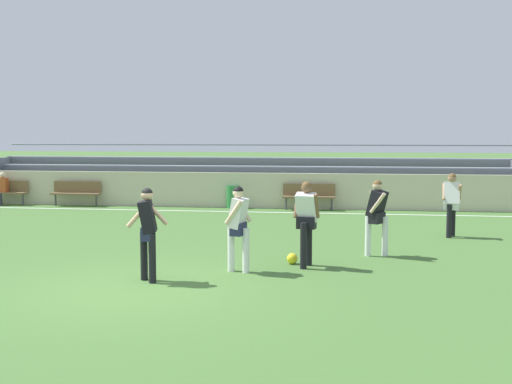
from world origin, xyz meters
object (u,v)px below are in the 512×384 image
(bench_far_right, at_px, (77,191))
(player_dark_wide_right, at_px, (148,226))
(bench_centre_sideline, at_px, (309,194))
(soccer_ball, at_px, (292,259))
(player_white_wide_left, at_px, (452,199))
(spectator_seated, at_px, (2,186))
(player_dark_on_ball, at_px, (377,211))
(bench_far_left, at_px, (4,190))
(trash_bin, at_px, (233,197))
(player_white_trailing_run, at_px, (306,216))
(player_white_overlapping, at_px, (238,221))
(bleacher_stand, at_px, (242,178))

(bench_far_right, distance_m, player_dark_wide_right, 12.52)
(bench_centre_sideline, distance_m, soccer_ball, 9.06)
(bench_centre_sideline, height_order, player_white_wide_left, player_white_wide_left)
(spectator_seated, relative_size, player_dark_wide_right, 0.72)
(spectator_seated, bearing_deg, bench_far_right, 2.35)
(player_dark_on_ball, xyz_separation_m, player_white_wide_left, (2.00, 2.76, -0.01))
(bench_centre_sideline, relative_size, soccer_ball, 8.18)
(bench_far_left, relative_size, trash_bin, 2.27)
(player_white_trailing_run, bearing_deg, player_dark_wide_right, -149.62)
(player_white_trailing_run, relative_size, player_white_wide_left, 1.04)
(bench_far_left, bearing_deg, player_white_overlapping, -43.39)
(bleacher_stand, relative_size, player_white_overlapping, 13.02)
(trash_bin, height_order, player_dark_on_ball, player_dark_on_ball)
(spectator_seated, xyz_separation_m, player_white_trailing_run, (11.72, -9.18, 0.31))
(player_white_wide_left, bearing_deg, player_white_overlapping, -134.91)
(trash_bin, height_order, player_white_overlapping, player_white_overlapping)
(bench_far_right, relative_size, player_white_trailing_run, 1.07)
(player_white_trailing_run, relative_size, player_white_overlapping, 1.04)
(player_dark_on_ball, distance_m, player_white_overlapping, 3.30)
(bench_far_left, height_order, player_white_overlapping, player_white_overlapping)
(player_dark_on_ball, xyz_separation_m, player_dark_wide_right, (-4.13, -2.91, 0.02))
(player_white_overlapping, bearing_deg, bench_far_right, 127.68)
(player_white_overlapping, bearing_deg, player_white_trailing_run, 25.97)
(bench_far_left, relative_size, player_white_wide_left, 1.11)
(player_white_trailing_run, bearing_deg, player_white_overlapping, -154.03)
(bench_far_left, bearing_deg, soccer_ball, -38.37)
(bleacher_stand, height_order, bench_far_left, bleacher_stand)
(bench_far_left, bearing_deg, bleacher_stand, 17.68)
(bench_far_right, distance_m, bench_centre_sideline, 8.44)
(player_dark_on_ball, bearing_deg, player_white_trailing_run, -137.13)
(bench_far_right, height_order, player_white_overlapping, player_white_overlapping)
(bleacher_stand, xyz_separation_m, bench_centre_sideline, (2.80, -2.70, -0.35))
(bench_far_right, xyz_separation_m, bench_centre_sideline, (8.44, 0.00, 0.00))
(bench_centre_sideline, height_order, trash_bin, bench_centre_sideline)
(trash_bin, height_order, spectator_seated, spectator_seated)
(bench_far_left, xyz_separation_m, spectator_seated, (-0.00, -0.12, 0.16))
(player_white_trailing_run, height_order, player_dark_wide_right, player_white_trailing_run)
(bench_centre_sideline, height_order, player_dark_on_ball, player_dark_on_ball)
(bench_far_right, relative_size, player_white_overlapping, 1.10)
(player_white_trailing_run, distance_m, player_white_overlapping, 1.39)
(bleacher_stand, distance_m, bench_far_right, 6.26)
(player_white_overlapping, bearing_deg, trash_bin, 100.68)
(soccer_ball, bearing_deg, bench_far_left, 141.63)
(player_white_overlapping, height_order, soccer_ball, player_white_overlapping)
(bench_centre_sideline, height_order, soccer_ball, bench_centre_sideline)
(bench_far_right, distance_m, bench_far_left, 2.83)
(bleacher_stand, distance_m, soccer_ball, 12.13)
(bench_far_right, bearing_deg, bench_far_left, 180.00)
(player_white_trailing_run, xyz_separation_m, soccer_ball, (-0.29, 0.25, -0.90))
(spectator_seated, xyz_separation_m, player_white_wide_left, (15.14, -5.10, 0.26))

